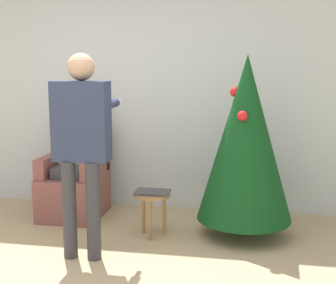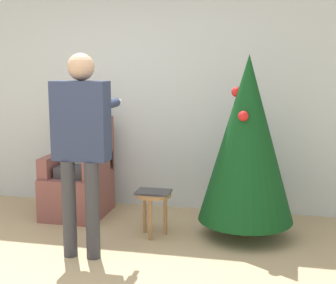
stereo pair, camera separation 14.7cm
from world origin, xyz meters
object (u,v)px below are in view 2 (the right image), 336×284
(christmas_tree, at_px, (247,139))
(person_standing, at_px, (81,135))
(person_seated, at_px, (77,152))
(side_stool, at_px, (153,201))
(armchair, at_px, (79,181))

(christmas_tree, xyz_separation_m, person_standing, (-1.36, -0.76, 0.10))
(christmas_tree, height_order, person_standing, christmas_tree)
(person_seated, bearing_deg, side_stool, -25.21)
(side_stool, bearing_deg, armchair, 153.22)
(person_standing, bearing_deg, side_stool, 49.90)
(christmas_tree, relative_size, person_standing, 1.00)
(armchair, bearing_deg, person_standing, -65.08)
(armchair, bearing_deg, side_stool, -26.78)
(christmas_tree, bearing_deg, side_stool, -168.31)
(christmas_tree, xyz_separation_m, side_stool, (-0.87, -0.18, -0.61))
(armchair, relative_size, person_standing, 0.62)
(christmas_tree, height_order, person_seated, christmas_tree)
(person_standing, xyz_separation_m, side_stool, (0.48, 0.57, -0.72))
(armchair, xyz_separation_m, person_standing, (0.50, -1.07, 0.70))
(person_seated, relative_size, person_standing, 0.73)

